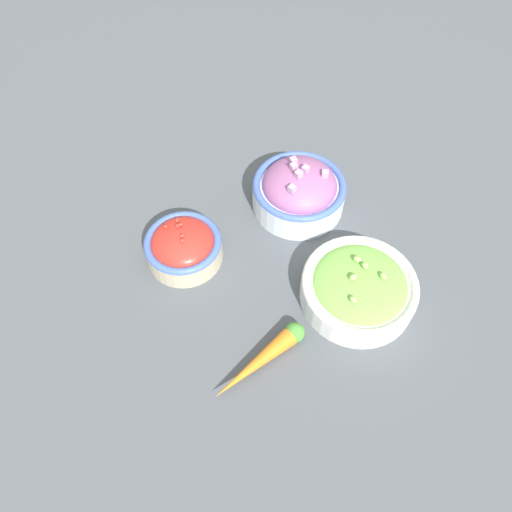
# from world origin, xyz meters

# --- Properties ---
(ground_plane) EXTENTS (3.00, 3.00, 0.00)m
(ground_plane) POSITION_xyz_m (0.00, 0.00, 0.00)
(ground_plane) COLOR #4C5156
(bowl_cherry_tomatoes) EXTENTS (0.12, 0.12, 0.06)m
(bowl_cherry_tomatoes) POSITION_xyz_m (0.11, 0.02, 0.03)
(bowl_cherry_tomatoes) COLOR beige
(bowl_cherry_tomatoes) RESTS_ON ground_plane
(bowl_lettuce) EXTENTS (0.16, 0.16, 0.06)m
(bowl_lettuce) POSITION_xyz_m (-0.15, -0.01, 0.03)
(bowl_lettuce) COLOR white
(bowl_lettuce) RESTS_ON ground_plane
(bowl_red_onion) EXTENTS (0.15, 0.15, 0.09)m
(bowl_red_onion) POSITION_xyz_m (-0.02, -0.14, 0.04)
(bowl_red_onion) COLOR silver
(bowl_red_onion) RESTS_ON ground_plane
(loose_carrot) EXTENTS (0.09, 0.14, 0.03)m
(loose_carrot) POSITION_xyz_m (-0.06, 0.14, 0.01)
(loose_carrot) COLOR orange
(loose_carrot) RESTS_ON ground_plane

